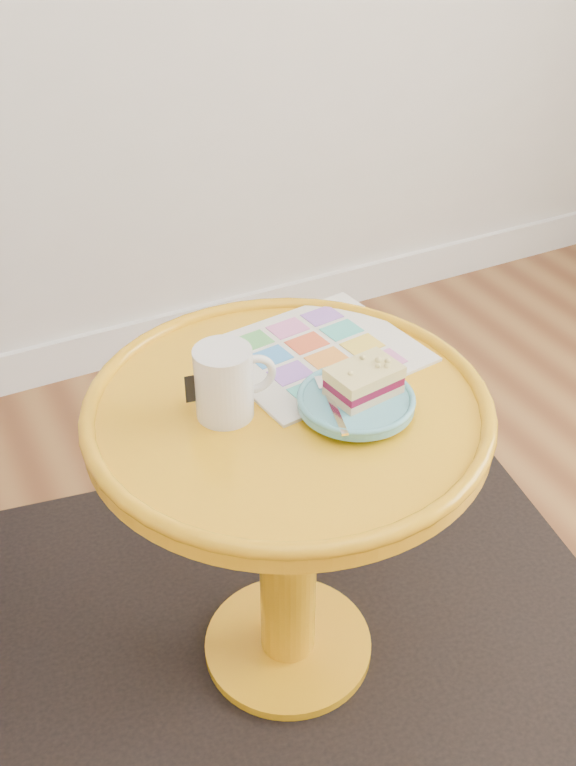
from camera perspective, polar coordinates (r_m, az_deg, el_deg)
name	(u,v)px	position (r m, az deg, el deg)	size (l,w,h in m)	color
rug	(288,648)	(1.70, 0.00, -17.32)	(1.30, 1.10, 0.01)	black
side_table	(288,486)	(1.39, 0.00, -6.88)	(0.62, 0.62, 0.58)	orange
newspaper	(317,352)	(1.40, 1.94, 2.05)	(0.31, 0.26, 0.01)	silver
mug	(225,381)	(1.23, -4.21, 0.16)	(0.12, 0.09, 0.11)	silver
plate	(356,402)	(1.26, 4.57, -1.25)	(0.17, 0.17, 0.02)	#57A7B9
cake_slice	(364,381)	(1.26, 5.10, 0.16)	(0.11, 0.08, 0.05)	#D3BC8C
fork	(331,402)	(1.25, 2.90, -1.29)	(0.05, 0.14, 0.00)	silver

